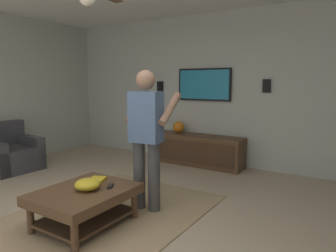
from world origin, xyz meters
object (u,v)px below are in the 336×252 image
at_px(tv, 204,85).
at_px(vase_round, 179,127).
at_px(bowl, 88,184).
at_px(wall_speaker_left, 267,86).
at_px(book, 96,180).
at_px(armchair, 10,154).
at_px(person_standing, 147,132).
at_px(wall_speaker_right, 160,87).
at_px(remote_grey, 84,187).
at_px(media_console, 197,150).
at_px(remote_white, 83,183).
at_px(remote_black, 110,186).
at_px(coffee_table, 85,199).

distance_m(tv, vase_round, 0.93).
height_order(bowl, wall_speaker_left, wall_speaker_left).
bearing_deg(book, armchair, -125.42).
distance_m(person_standing, book, 0.78).
bearing_deg(vase_round, wall_speaker_right, 69.57).
bearing_deg(tv, person_standing, 10.01).
relative_size(remote_grey, wall_speaker_right, 0.68).
height_order(vase_round, wall_speaker_left, wall_speaker_left).
bearing_deg(media_console, wall_speaker_right, -104.47).
relative_size(media_console, bowl, 6.46).
xyz_separation_m(book, wall_speaker_left, (2.83, -1.09, 1.03)).
xyz_separation_m(bowl, book, (0.24, 0.11, -0.04)).
relative_size(tv, book, 4.75).
distance_m(tv, book, 3.00).
xyz_separation_m(armchair, book, (-0.54, -2.62, 0.14)).
height_order(armchair, book, armchair).
bearing_deg(armchair, tv, 43.85).
xyz_separation_m(armchair, remote_white, (-0.68, -2.55, 0.13)).
xyz_separation_m(media_console, remote_grey, (-2.80, -0.09, 0.14)).
bearing_deg(book, remote_white, -46.19).
height_order(armchair, remote_grey, armchair).
relative_size(media_console, vase_round, 7.73).
distance_m(book, vase_round, 2.67).
height_order(bowl, book, bowl).
bearing_deg(wall_speaker_right, wall_speaker_left, -90.00).
bearing_deg(armchair, remote_grey, -13.80).
height_order(media_console, remote_black, media_console).
height_order(person_standing, book, person_standing).
relative_size(armchair, person_standing, 0.51).
bearing_deg(remote_white, book, 34.21).
bearing_deg(tv, remote_black, 5.95).
distance_m(remote_white, book, 0.16).
relative_size(coffee_table, person_standing, 0.61).
bearing_deg(remote_black, wall_speaker_left, -49.06).
distance_m(book, wall_speaker_left, 3.20).
xyz_separation_m(remote_white, wall_speaker_left, (2.97, -1.15, 1.03)).
bearing_deg(bowl, vase_round, 11.63).
relative_size(media_console, wall_speaker_left, 7.73).
distance_m(remote_grey, book, 0.23).
height_order(media_console, wall_speaker_left, wall_speaker_left).
bearing_deg(remote_grey, remote_black, 65.38).
bearing_deg(book, wall_speaker_left, 135.18).
bearing_deg(bowl, wall_speaker_right, 20.48).
height_order(book, wall_speaker_left, wall_speaker_left).
xyz_separation_m(wall_speaker_left, wall_speaker_right, (0.00, 2.12, -0.03)).
bearing_deg(coffee_table, remote_black, -40.58).
xyz_separation_m(armchair, remote_grey, (-0.77, -2.66, 0.13)).
bearing_deg(bowl, remote_grey, 85.70).
distance_m(book, wall_speaker_right, 3.17).
bearing_deg(person_standing, tv, 3.56).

